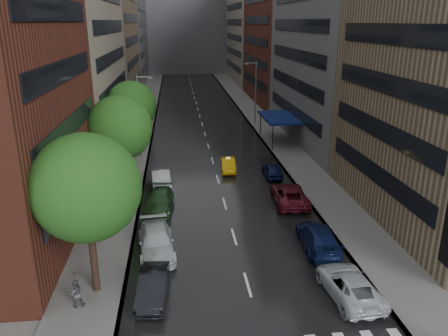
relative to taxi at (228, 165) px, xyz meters
The scene contains 17 objects.
ground 24.46m from the taxi, 93.08° to the right, with size 220.00×220.00×0.00m, color gray.
road 25.63m from the taxi, 92.94° to the left, with size 14.00×140.00×0.01m, color black.
sidewalk_left 27.59m from the taxi, 111.96° to the left, with size 4.00×140.00×0.15m, color gray.
sidewalk_right 26.72m from the taxi, 73.28° to the left, with size 4.00×140.00×0.15m, color gray.
buildings_left 41.03m from the taxi, 115.39° to the left, with size 8.00×108.00×38.00m.
buildings_right 37.90m from the taxi, 67.03° to the left, with size 8.05×109.10×36.00m.
building_far 94.85m from the taxi, 90.81° to the left, with size 40.00×14.00×32.00m, color slate.
tree_near 23.19m from the taxi, 116.16° to the right, with size 5.80×5.80×9.24m.
tree_mid 12.37m from the taxi, 152.69° to the right, with size 5.49×5.49×8.75m.
tree_far 12.51m from the taxi, 150.71° to the left, with size 5.39×5.39×8.59m.
taxi is the anchor object (origin of this frame).
parked_cars_left 14.21m from the taxi, 118.20° to the right, with size 2.79×21.80×1.60m.
parked_cars_right 14.23m from the taxi, 73.32° to the right, with size 2.98×24.56×1.58m.
ped_black_umbrella 24.14m from the taxi, 116.31° to the right, with size 0.96×0.98×2.09m.
street_lamp_left 11.44m from the taxi, 148.27° to the left, with size 1.74×0.22×9.00m.
street_lamp_right 21.97m from the taxi, 72.72° to the left, with size 1.74×0.22×9.00m.
awning 13.31m from the taxi, 54.09° to the left, with size 4.00×8.00×3.12m.
Camera 1 is at (-3.79, -17.64, 14.56)m, focal length 35.00 mm.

